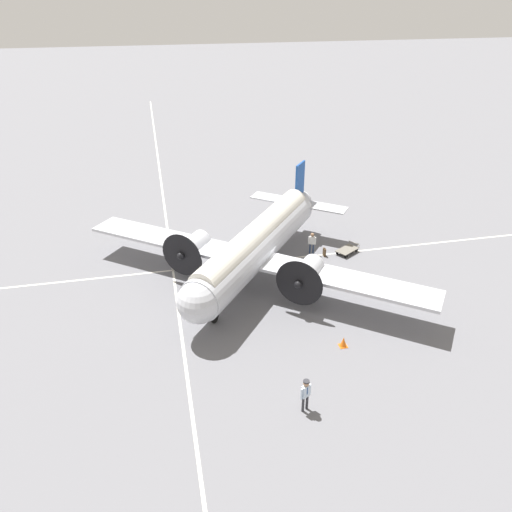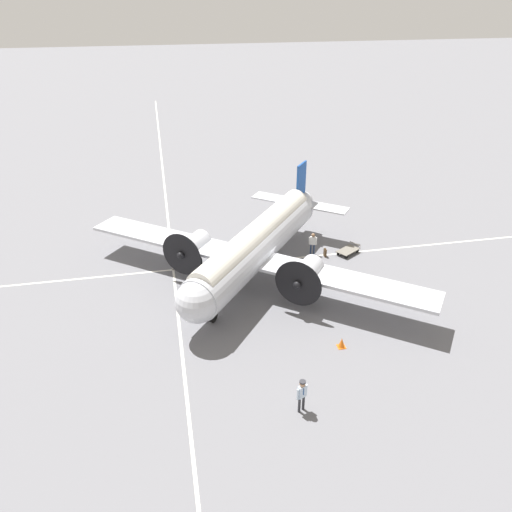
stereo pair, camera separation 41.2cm
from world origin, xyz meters
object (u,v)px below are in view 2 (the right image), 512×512
at_px(crew_foreground, 302,392).
at_px(baggage_cart, 348,250).
at_px(traffic_cone, 342,343).
at_px(airliner_main, 253,247).
at_px(passenger_boarding, 313,242).
at_px(suitcase_near_door, 325,253).

distance_m(crew_foreground, baggage_cart, 16.05).
relative_size(baggage_cart, traffic_cone, 3.36).
bearing_deg(airliner_main, traffic_cone, 61.06).
height_order(baggage_cart, traffic_cone, traffic_cone).
bearing_deg(passenger_boarding, crew_foreground, 94.01).
height_order(suitcase_near_door, baggage_cart, suitcase_near_door).
bearing_deg(passenger_boarding, airliner_main, 52.18).
bearing_deg(suitcase_near_door, crew_foreground, -22.32).
bearing_deg(baggage_cart, airliner_main, -15.59).
bearing_deg(suitcase_near_door, airliner_main, -68.52).
xyz_separation_m(passenger_boarding, baggage_cart, (0.45, 2.60, -0.76)).
relative_size(passenger_boarding, suitcase_near_door, 2.66).
distance_m(airliner_main, suitcase_near_door, 6.55).
bearing_deg(airliner_main, crew_foreground, 37.41).
bearing_deg(traffic_cone, airliner_main, -156.50).
height_order(passenger_boarding, suitcase_near_door, passenger_boarding).
bearing_deg(crew_foreground, airliner_main, -115.50).
height_order(crew_foreground, passenger_boarding, crew_foreground).
relative_size(airliner_main, passenger_boarding, 12.06).
distance_m(passenger_boarding, traffic_cone, 10.70).
bearing_deg(traffic_cone, passenger_boarding, 171.66).
distance_m(airliner_main, traffic_cone, 8.77).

